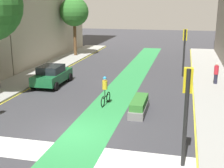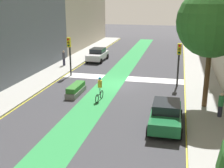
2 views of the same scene
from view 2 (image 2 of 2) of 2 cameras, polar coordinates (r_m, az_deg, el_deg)
The scene contains 16 objects.
ground_plane at distance 26.61m, azimuth 1.33°, elevation 0.01°, with size 120.00×120.00×0.00m, color #38383D.
bike_lane_paint at distance 26.78m, azimuth -0.35°, elevation 0.14°, with size 2.40×60.00×0.01m, color #2D8C47.
crosswalk_band at distance 28.50m, azimuth 2.16°, elevation 1.15°, with size 12.00×1.80×0.01m, color silver.
sidewalk_left at distance 26.18m, azimuth 17.61°, elevation -0.91°, with size 3.00×60.00×0.15m, color #9E9E99.
curb_stripe_left at distance 26.11m, azimuth 14.33°, elevation -0.84°, with size 0.16×60.00×0.01m, color yellow.
sidewalk_right at distance 29.01m, azimuth -13.33°, elevation 1.13°, with size 3.00×60.00×0.15m, color #9E9E99.
curb_stripe_right at distance 28.40m, azimuth -10.60°, elevation 0.82°, with size 0.16×60.00×0.01m, color yellow.
traffic_signal_near_right at distance 29.11m, azimuth -8.44°, elevation 6.87°, with size 0.35×0.52×3.92m.
traffic_signal_near_left at distance 25.82m, azimuth 13.12°, elevation 5.32°, with size 0.35×0.52×3.89m.
car_white_right_near at distance 36.33m, azimuth -2.90°, elevation 5.86°, with size 2.09×4.24×1.57m.
car_green_left_far at distance 17.99m, azimuth 10.61°, elevation -5.99°, with size 2.05×4.22×1.57m.
cyclist_in_lane at distance 22.12m, azimuth -2.47°, elevation -0.89°, with size 0.32×1.73×1.86m.
pedestrian_sidewalk_left_a at distance 20.06m, azimuth 20.76°, elevation -3.85°, with size 0.34×0.34×1.64m.
pedestrian_sidewalk_right_b at distance 33.57m, azimuth -9.52°, elevation 5.13°, with size 0.34×0.34×1.72m.
street_tree_near at distance 20.64m, azimuth 19.28°, elevation 11.48°, with size 4.76×4.76×8.35m.
median_planter at distance 23.79m, azimuth -7.17°, elevation -1.16°, with size 0.85×2.87×0.85m.
Camera 2 is at (-5.20, 24.95, 7.68)m, focal length 46.11 mm.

